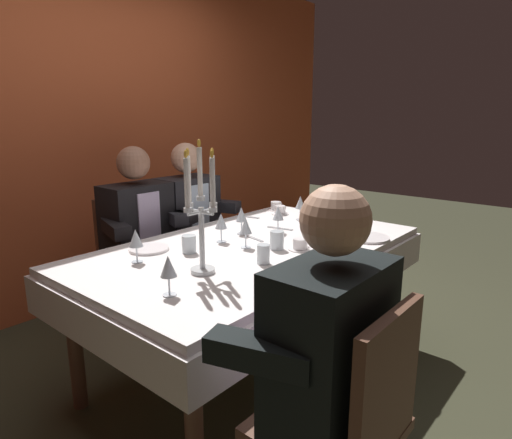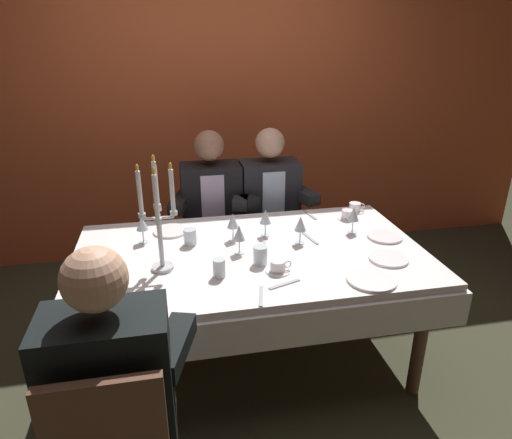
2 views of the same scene
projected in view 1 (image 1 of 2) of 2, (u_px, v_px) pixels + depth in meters
name	position (u px, v px, depth m)	size (l,w,h in m)	color
ground_plane	(253.00, 366.00, 2.57)	(12.00, 12.00, 0.00)	#363725
back_wall	(84.00, 126.00, 3.30)	(6.00, 0.12, 2.70)	#C3522C
dining_table	(252.00, 265.00, 2.43)	(1.94, 1.14, 0.74)	white
candelabra	(201.00, 211.00, 1.91)	(0.19, 0.19, 0.59)	silver
dinner_plate_0	(353.00, 226.00, 2.76)	(0.21, 0.21, 0.01)	white
dinner_plate_1	(149.00, 249.00, 2.30)	(0.21, 0.21, 0.01)	white
dinner_plate_2	(368.00, 238.00, 2.51)	(0.24, 0.24, 0.01)	white
dinner_plate_3	(326.00, 217.00, 3.01)	(0.20, 0.20, 0.01)	white
wine_glass_0	(221.00, 222.00, 2.42)	(0.07, 0.07, 0.16)	silver
wine_glass_1	(241.00, 215.00, 2.58)	(0.07, 0.07, 0.16)	silver
wine_glass_2	(168.00, 268.00, 1.70)	(0.07, 0.07, 0.16)	silver
wine_glass_3	(278.00, 214.00, 2.62)	(0.07, 0.07, 0.16)	silver
wine_glass_4	(246.00, 227.00, 2.32)	(0.07, 0.07, 0.16)	silver
wine_glass_5	(300.00, 203.00, 2.93)	(0.07, 0.07, 0.16)	silver
wine_glass_6	(136.00, 239.00, 2.09)	(0.07, 0.07, 0.16)	silver
water_tumbler_0	(263.00, 254.00, 2.09)	(0.06, 0.06, 0.09)	silver
water_tumbler_1	(277.00, 240.00, 2.31)	(0.07, 0.07, 0.10)	silver
water_tumbler_2	(189.00, 244.00, 2.25)	(0.07, 0.07, 0.09)	silver
coffee_cup_0	(300.00, 245.00, 2.31)	(0.13, 0.12, 0.06)	white
coffee_cup_1	(276.00, 206.00, 3.27)	(0.13, 0.12, 0.06)	white
coffee_cup_2	(280.00, 210.00, 3.13)	(0.13, 0.12, 0.06)	white
spoon_0	(321.00, 264.00, 2.08)	(0.17, 0.02, 0.01)	#B7B7BC
fork_1	(253.00, 238.00, 2.52)	(0.17, 0.02, 0.01)	#B7B7BC
spoon_2	(248.00, 217.00, 3.04)	(0.17, 0.02, 0.01)	#B7B7BC
fork_3	(280.00, 228.00, 2.73)	(0.17, 0.02, 0.01)	#B7B7BC
spoon_4	(321.00, 254.00, 2.23)	(0.17, 0.02, 0.01)	#B7B7BC
seated_diner_0	(332.00, 346.00, 1.36)	(0.63, 0.48, 1.24)	brown
seated_diner_1	(137.00, 224.00, 2.86)	(0.63, 0.48, 1.24)	brown
seated_diner_2	(187.00, 213.00, 3.18)	(0.63, 0.48, 1.24)	brown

